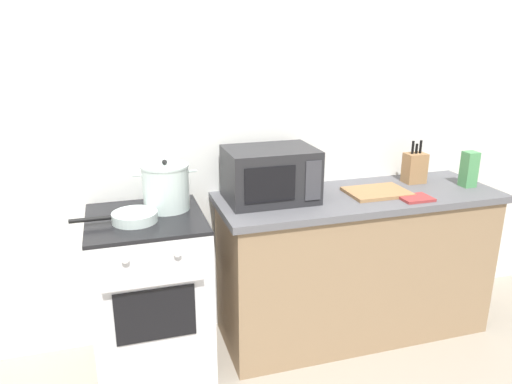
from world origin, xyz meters
name	(u,v)px	position (x,y,z in m)	size (l,w,h in m)	color
back_wall	(246,134)	(0.30, 0.97, 1.25)	(4.40, 0.10, 2.50)	silver
lower_cabinet_right	(355,267)	(0.90, 0.62, 0.44)	(1.64, 0.56, 0.88)	#8C7051
countertop_right	(359,197)	(0.90, 0.62, 0.90)	(1.70, 0.60, 0.04)	#59595E
stove	(151,295)	(-0.35, 0.60, 0.46)	(0.60, 0.64, 0.92)	silver
stock_pot	(166,187)	(-0.22, 0.69, 1.04)	(0.34, 0.25, 0.27)	silver
frying_pan	(133,217)	(-0.41, 0.55, 0.95)	(0.43, 0.23, 0.05)	silver
microwave	(270,174)	(0.36, 0.68, 1.07)	(0.50, 0.37, 0.30)	#232326
cutting_board	(377,192)	(1.00, 0.60, 0.93)	(0.36, 0.26, 0.02)	#997047
knife_block	(415,168)	(1.34, 0.74, 1.02)	(0.13, 0.10, 0.27)	#997047
pasta_box	(469,169)	(1.62, 0.57, 1.03)	(0.08, 0.08, 0.22)	#4C9356
oven_mitt	(416,198)	(1.16, 0.44, 0.93)	(0.18, 0.14, 0.02)	#993333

